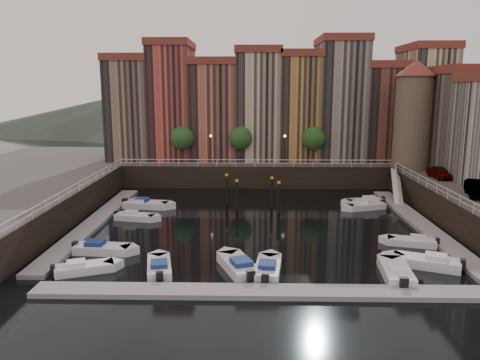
{
  "coord_description": "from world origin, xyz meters",
  "views": [
    {
      "loc": [
        -0.68,
        -45.73,
        13.31
      ],
      "look_at": [
        -1.76,
        4.0,
        3.54
      ],
      "focal_mm": 35.0,
      "sensor_mm": 36.0,
      "label": 1
    }
  ],
  "objects_px": {
    "mooring_pilings": "(253,194)",
    "boat_left_2": "(134,217)",
    "boat_left_1": "(101,249)",
    "gangway": "(397,184)",
    "corner_tower": "(413,113)",
    "car_b": "(477,189)",
    "boat_left_0": "(83,268)",
    "car_a": "(439,173)"
  },
  "relations": [
    {
      "from": "gangway",
      "to": "boat_left_0",
      "type": "relative_size",
      "value": 1.86
    },
    {
      "from": "gangway",
      "to": "boat_left_1",
      "type": "xyz_separation_m",
      "value": [
        -29.98,
        -19.41,
        -1.55
      ]
    },
    {
      "from": "corner_tower",
      "to": "car_b",
      "type": "relative_size",
      "value": 2.91
    },
    {
      "from": "corner_tower",
      "to": "car_b",
      "type": "height_order",
      "value": "corner_tower"
    },
    {
      "from": "boat_left_2",
      "to": "boat_left_0",
      "type": "bearing_deg",
      "value": -80.95
    },
    {
      "from": "boat_left_0",
      "to": "gangway",
      "type": "bearing_deg",
      "value": 16.65
    },
    {
      "from": "corner_tower",
      "to": "boat_left_2",
      "type": "xyz_separation_m",
      "value": [
        -32.57,
        -14.01,
        -9.86
      ]
    },
    {
      "from": "boat_left_2",
      "to": "car_a",
      "type": "xyz_separation_m",
      "value": [
        33.75,
        7.3,
        3.36
      ]
    },
    {
      "from": "corner_tower",
      "to": "boat_left_1",
      "type": "xyz_separation_m",
      "value": [
        -32.88,
        -23.91,
        -9.82
      ]
    },
    {
      "from": "mooring_pilings",
      "to": "car_b",
      "type": "xyz_separation_m",
      "value": [
        21.44,
        -7.1,
        2.13
      ]
    },
    {
      "from": "boat_left_2",
      "to": "car_b",
      "type": "xyz_separation_m",
      "value": [
        33.7,
        -1.95,
        3.45
      ]
    },
    {
      "from": "car_b",
      "to": "gangway",
      "type": "bearing_deg",
      "value": 124.11
    },
    {
      "from": "gangway",
      "to": "boat_left_2",
      "type": "bearing_deg",
      "value": -162.23
    },
    {
      "from": "corner_tower",
      "to": "car_b",
      "type": "bearing_deg",
      "value": -85.96
    },
    {
      "from": "mooring_pilings",
      "to": "boat_left_2",
      "type": "height_order",
      "value": "mooring_pilings"
    },
    {
      "from": "corner_tower",
      "to": "boat_left_1",
      "type": "relative_size",
      "value": 2.84
    },
    {
      "from": "mooring_pilings",
      "to": "boat_left_0",
      "type": "height_order",
      "value": "mooring_pilings"
    },
    {
      "from": "gangway",
      "to": "car_a",
      "type": "relative_size",
      "value": 2.05
    },
    {
      "from": "boat_left_0",
      "to": "car_b",
      "type": "xyz_separation_m",
      "value": [
        34.06,
        12.11,
        3.44
      ]
    },
    {
      "from": "corner_tower",
      "to": "boat_left_0",
      "type": "relative_size",
      "value": 3.09
    },
    {
      "from": "gangway",
      "to": "car_b",
      "type": "relative_size",
      "value": 1.75
    },
    {
      "from": "gangway",
      "to": "mooring_pilings",
      "type": "relative_size",
      "value": 1.34
    },
    {
      "from": "boat_left_0",
      "to": "boat_left_1",
      "type": "xyz_separation_m",
      "value": [
        0.06,
        4.15,
        0.03
      ]
    },
    {
      "from": "mooring_pilings",
      "to": "boat_left_1",
      "type": "xyz_separation_m",
      "value": [
        -12.57,
        -15.05,
        -1.28
      ]
    },
    {
      "from": "gangway",
      "to": "boat_left_1",
      "type": "distance_m",
      "value": 35.75
    },
    {
      "from": "boat_left_0",
      "to": "car_a",
      "type": "xyz_separation_m",
      "value": [
        34.12,
        21.36,
        3.35
      ]
    },
    {
      "from": "car_a",
      "to": "boat_left_2",
      "type": "bearing_deg",
      "value": -171.48
    },
    {
      "from": "boat_left_2",
      "to": "car_b",
      "type": "height_order",
      "value": "car_b"
    },
    {
      "from": "gangway",
      "to": "boat_left_1",
      "type": "relative_size",
      "value": 1.71
    },
    {
      "from": "gangway",
      "to": "boat_left_0",
      "type": "distance_m",
      "value": 38.21
    },
    {
      "from": "corner_tower",
      "to": "car_a",
      "type": "height_order",
      "value": "corner_tower"
    },
    {
      "from": "gangway",
      "to": "mooring_pilings",
      "type": "bearing_deg",
      "value": -165.92
    },
    {
      "from": "mooring_pilings",
      "to": "boat_left_2",
      "type": "distance_m",
      "value": 13.36
    },
    {
      "from": "corner_tower",
      "to": "boat_left_0",
      "type": "distance_m",
      "value": 44.38
    },
    {
      "from": "boat_left_2",
      "to": "car_b",
      "type": "relative_size",
      "value": 0.93
    },
    {
      "from": "corner_tower",
      "to": "boat_left_1",
      "type": "distance_m",
      "value": 41.82
    },
    {
      "from": "mooring_pilings",
      "to": "car_a",
      "type": "height_order",
      "value": "car_a"
    },
    {
      "from": "boat_left_1",
      "to": "gangway",
      "type": "bearing_deg",
      "value": 37.23
    },
    {
      "from": "corner_tower",
      "to": "car_a",
      "type": "xyz_separation_m",
      "value": [
        1.18,
        -6.71,
        -6.5
      ]
    },
    {
      "from": "boat_left_0",
      "to": "boat_left_1",
      "type": "relative_size",
      "value": 0.92
    },
    {
      "from": "mooring_pilings",
      "to": "boat_left_1",
      "type": "bearing_deg",
      "value": -129.87
    },
    {
      "from": "mooring_pilings",
      "to": "boat_left_1",
      "type": "height_order",
      "value": "mooring_pilings"
    }
  ]
}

